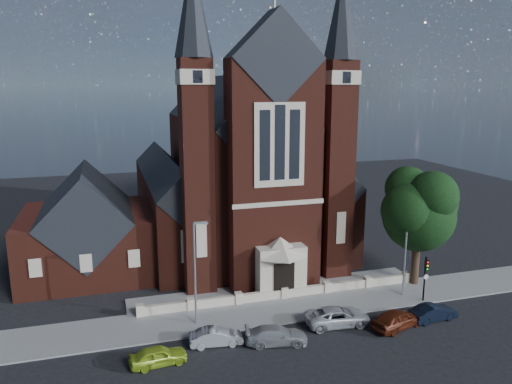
# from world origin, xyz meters

# --- Properties ---
(ground) EXTENTS (120.00, 120.00, 0.00)m
(ground) POSITION_xyz_m (0.00, 15.00, 0.00)
(ground) COLOR black
(ground) RESTS_ON ground
(pavement_strip) EXTENTS (60.00, 5.00, 0.12)m
(pavement_strip) POSITION_xyz_m (0.00, 4.50, 0.00)
(pavement_strip) COLOR gray
(pavement_strip) RESTS_ON ground
(forecourt_paving) EXTENTS (26.00, 3.00, 0.14)m
(forecourt_paving) POSITION_xyz_m (0.00, 8.50, 0.00)
(forecourt_paving) COLOR gray
(forecourt_paving) RESTS_ON ground
(forecourt_wall) EXTENTS (24.00, 0.40, 0.90)m
(forecourt_wall) POSITION_xyz_m (0.00, 6.50, 0.00)
(forecourt_wall) COLOR beige
(forecourt_wall) RESTS_ON ground
(church) EXTENTS (20.01, 34.90, 29.20)m
(church) POSITION_xyz_m (-0.00, 22.94, 8.19)
(church) COLOR #512015
(church) RESTS_ON ground
(parish_hall) EXTENTS (12.00, 12.20, 10.24)m
(parish_hall) POSITION_xyz_m (-16.00, 18.00, 4.01)
(parish_hall) COLOR #512015
(parish_hall) RESTS_ON ground
(street_tree) EXTENTS (6.40, 6.60, 10.70)m
(street_tree) POSITION_xyz_m (12.60, 5.71, 6.96)
(street_tree) COLOR black
(street_tree) RESTS_ON ground
(street_lamp_left) EXTENTS (1.16, 0.22, 8.09)m
(street_lamp_left) POSITION_xyz_m (-7.91, 4.00, 4.60)
(street_lamp_left) COLOR gray
(street_lamp_left) RESTS_ON ground
(street_lamp_right) EXTENTS (1.16, 0.22, 8.09)m
(street_lamp_right) POSITION_xyz_m (10.09, 4.00, 4.60)
(street_lamp_right) COLOR gray
(street_lamp_right) RESTS_ON ground
(traffic_signal) EXTENTS (0.28, 0.42, 4.00)m
(traffic_signal) POSITION_xyz_m (11.00, 2.43, 2.58)
(traffic_signal) COLOR black
(traffic_signal) RESTS_ON ground
(car_lime_van) EXTENTS (3.86, 1.86, 1.27)m
(car_lime_van) POSITION_xyz_m (-11.34, -0.83, 0.64)
(car_lime_van) COLOR #96B824
(car_lime_van) RESTS_ON ground
(car_silver_a) EXTENTS (3.84, 1.63, 1.23)m
(car_silver_a) POSITION_xyz_m (-7.19, 0.56, 0.62)
(car_silver_a) COLOR #919398
(car_silver_a) RESTS_ON ground
(car_silver_b) EXTENTS (4.69, 2.69, 1.28)m
(car_silver_b) POSITION_xyz_m (-3.11, -0.50, 0.64)
(car_silver_b) COLOR gray
(car_silver_b) RESTS_ON ground
(car_white_suv) EXTENTS (5.14, 2.66, 1.38)m
(car_white_suv) POSITION_xyz_m (2.24, 0.82, 0.69)
(car_white_suv) COLOR silver
(car_white_suv) RESTS_ON ground
(car_dark_red) EXTENTS (4.63, 2.93, 1.47)m
(car_dark_red) POSITION_xyz_m (6.29, -0.93, 0.73)
(car_dark_red) COLOR #551F0E
(car_dark_red) RESTS_ON ground
(car_navy) EXTENTS (3.97, 1.67, 1.27)m
(car_navy) POSITION_xyz_m (9.69, -0.62, 0.64)
(car_navy) COLOR black
(car_navy) RESTS_ON ground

